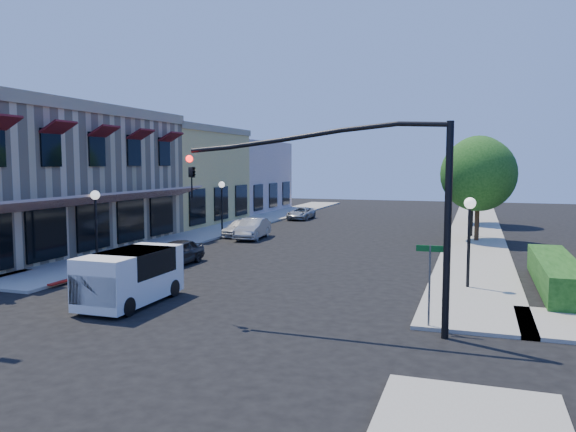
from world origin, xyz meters
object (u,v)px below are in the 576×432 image
(street_name_sign, at_px, (430,272))
(parked_car_a, at_px, (177,253))
(signal_mast_arm, at_px, (370,191))
(parked_car_b, at_px, (253,229))
(lamppost_left_far, at_px, (222,193))
(lamppost_right_near, at_px, (470,219))
(lamppost_right_far, at_px, (473,196))
(street_tree_a, at_px, (478,174))
(parked_car_c, at_px, (240,228))
(lamppost_left_near, at_px, (96,208))
(white_van, at_px, (130,274))
(street_tree_b, at_px, (478,167))
(parked_car_d, at_px, (301,213))

(street_name_sign, distance_m, parked_car_a, 14.15)
(signal_mast_arm, relative_size, parked_car_b, 2.01)
(lamppost_left_far, bearing_deg, lamppost_right_near, -39.47)
(lamppost_right_far, relative_size, parked_car_b, 0.90)
(street_tree_a, xyz_separation_m, parked_car_c, (-15.00, -2.00, -3.66))
(signal_mast_arm, relative_size, parked_car_c, 2.19)
(street_name_sign, xyz_separation_m, parked_car_c, (-13.70, 17.80, -1.17))
(street_tree_a, distance_m, lamppost_right_near, 14.08)
(lamppost_right_near, bearing_deg, lamppost_left_near, 180.00)
(white_van, height_order, parked_car_a, white_van)
(street_tree_a, relative_size, lamppost_right_far, 1.82)
(signal_mast_arm, xyz_separation_m, lamppost_left_near, (-14.36, 6.50, -1.35))
(street_tree_a, height_order, lamppost_left_near, street_tree_a)
(street_tree_b, distance_m, parked_car_b, 19.29)
(white_van, distance_m, parked_car_d, 30.22)
(signal_mast_arm, distance_m, lamppost_left_near, 15.82)
(lamppost_left_near, distance_m, lamppost_right_far, 23.35)
(street_tree_b, height_order, parked_car_d, street_tree_b)
(parked_car_c, height_order, parked_car_d, parked_car_c)
(lamppost_left_far, xyz_separation_m, parked_car_c, (2.30, -2.00, -2.20))
(street_name_sign, bearing_deg, parked_car_a, 150.64)
(street_tree_b, distance_m, parked_car_d, 15.04)
(lamppost_left_near, height_order, parked_car_b, lamppost_left_near)
(street_tree_a, height_order, parked_car_d, street_tree_a)
(parked_car_b, bearing_deg, street_tree_a, 7.46)
(parked_car_c, bearing_deg, lamppost_left_near, -99.82)
(signal_mast_arm, xyz_separation_m, lamppost_right_near, (2.64, 6.50, -1.35))
(lamppost_left_near, bearing_deg, lamppost_left_far, 90.00)
(parked_car_b, height_order, parked_car_d, parked_car_b)
(signal_mast_arm, xyz_separation_m, lamppost_right_far, (2.64, 22.50, -1.35))
(street_tree_b, relative_size, white_van, 1.68)
(lamppost_right_far, bearing_deg, parked_car_d, 150.60)
(lamppost_right_far, distance_m, parked_car_a, 20.07)
(street_tree_a, distance_m, signal_mast_arm, 20.71)
(street_tree_a, bearing_deg, street_name_sign, -93.76)
(street_tree_b, relative_size, parked_car_a, 1.98)
(street_name_sign, height_order, lamppost_left_far, lamppost_left_far)
(street_name_sign, distance_m, parked_car_c, 22.49)
(lamppost_right_far, height_order, parked_car_d, lamppost_right_far)
(signal_mast_arm, xyz_separation_m, street_name_sign, (1.64, 0.70, -2.39))
(lamppost_right_near, height_order, parked_car_d, lamppost_right_near)
(street_tree_b, bearing_deg, street_name_sign, -92.50)
(signal_mast_arm, relative_size, street_name_sign, 3.20)
(street_name_sign, xyz_separation_m, lamppost_left_near, (-16.00, 5.80, 1.04))
(white_van, bearing_deg, parked_car_b, 98.01)
(lamppost_right_near, height_order, parked_car_b, lamppost_right_near)
(white_van, xyz_separation_m, parked_car_c, (-3.68, 18.04, -0.54))
(street_tree_a, distance_m, lamppost_left_far, 17.36)
(street_tree_a, bearing_deg, parked_car_c, -172.41)
(lamppost_right_far, distance_m, white_van, 24.70)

